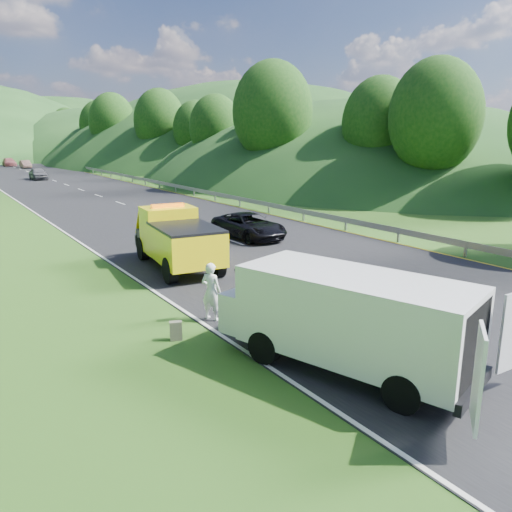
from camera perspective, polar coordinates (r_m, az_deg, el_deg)
ground at (r=17.21m, az=6.05°, el=-5.40°), size 320.00×320.00×0.00m
road_surface at (r=54.43m, az=-19.36°, el=7.15°), size 14.00×200.00×0.02m
guardrail at (r=68.41m, az=-16.12°, el=8.61°), size 0.06×140.00×1.52m
tree_line_right at (r=79.99m, az=-9.03°, el=9.66°), size 14.00×140.00×14.00m
tow_truck at (r=21.56m, az=-9.03°, el=2.00°), size 2.96×6.34×2.63m
white_van at (r=12.26m, az=10.34°, el=-6.82°), size 4.83×7.40×2.43m
woman at (r=15.72m, az=-5.07°, el=-7.29°), size 0.75×0.82×1.82m
child at (r=16.43m, az=1.80°, el=-6.28°), size 0.58×0.54×0.95m
worker at (r=12.94m, az=15.17°, el=-12.59°), size 1.34×0.94×1.90m
suitcase at (r=14.29m, az=-9.14°, el=-8.44°), size 0.39×0.30×0.55m
spare_tire at (r=12.79m, az=18.04°, el=-13.13°), size 0.65×0.65×0.20m
passing_suv at (r=27.61m, az=-0.80°, el=2.05°), size 2.49×4.99×1.36m
dist_car_a at (r=68.44m, az=-23.58°, el=8.00°), size 1.72×4.27×1.45m
dist_car_b at (r=91.77m, az=-24.80°, el=9.10°), size 1.35×3.88×1.28m
dist_car_c at (r=98.58m, az=-26.33°, el=9.19°), size 1.89×4.64×1.35m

